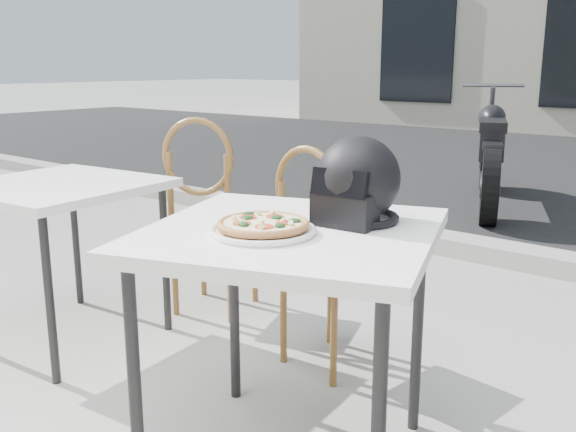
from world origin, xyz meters
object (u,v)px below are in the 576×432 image
Objects in this scene: cafe_chair_side at (208,206)px; cafe_table_main at (291,251)px; plate at (263,231)px; motorcycle at (490,154)px; helmet at (357,184)px; cafe_table_side at (59,197)px; pizza at (263,224)px; cafe_chair_main at (322,247)px.

cafe_table_main is at bearing 127.48° from cafe_chair_side.
motorcycle reaches higher than plate.
motorcycle is at bearing 101.26° from helmet.
plate is 1.42m from cafe_table_side.
cafe_table_main is 0.52× the size of motorcycle.
motorcycle is at bearing 103.63° from plate.
plate is at bearing -92.69° from pizza.
pizza reaches higher than cafe_table_main.
cafe_table_main is 3.69× the size of helmet.
cafe_table_main is 4.27m from motorcycle.
cafe_chair_main is 3.60m from motorcycle.
motorcycle reaches higher than helmet.
cafe_chair_side reaches higher than pizza.
helmet reaches higher than pizza.
pizza reaches higher than cafe_table_side.
cafe_table_main is 1.04× the size of cafe_chair_side.
helmet is at bearing 66.21° from pizza.
helmet reaches higher than cafe_chair_side.
pizza is at bearing -99.32° from cafe_table_main.
cafe_table_main reaches higher than cafe_table_side.
cafe_table_side is (-1.40, 0.22, -0.14)m from pizza.
pizza is at bearing 87.31° from plate.
cafe_table_main is at bearing 126.09° from cafe_chair_main.
plate is at bearing -118.77° from helmet.
plate is 4.37m from motorcycle.
plate is at bearing -99.30° from cafe_table_main.
cafe_table_side is at bearing 171.20° from pizza.
helmet reaches higher than cafe_table_main.
plate is 0.33m from helmet.
cafe_chair_main is at bearing 24.07° from cafe_table_side.
cafe_table_side is 4.04m from motorcycle.
motorcycle is (-0.72, 3.53, -0.06)m from cafe_chair_main.
cafe_chair_side is (-1.11, 0.85, -0.23)m from plate.
cafe_chair_side reaches higher than cafe_table_side.
cafe_chair_main is at bearing 118.25° from cafe_table_main.
cafe_chair_side is at bearing -114.20° from motorcycle.
cafe_chair_side is (-1.23, 0.56, -0.34)m from helmet.
cafe_chair_main is (-0.43, 0.42, -0.37)m from helmet.
pizza is 0.37× the size of cafe_table_side.
cafe_chair_main is at bearing 150.89° from cafe_chair_side.
motorcycle is (0.08, 3.39, -0.09)m from cafe_chair_side.
plate reaches higher than cafe_table_side.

